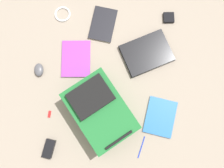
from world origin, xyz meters
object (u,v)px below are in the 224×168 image
object	(u,v)px
laptop	(147,53)
usb_stick	(49,114)
pen_black	(141,147)
cable_coil	(63,14)
backpack	(100,111)
earbud_pouch	(169,18)
book_blue	(103,24)
power_brick	(49,149)
book_comic	(160,117)
book_manual	(76,59)
computer_mouse	(39,70)

from	to	relation	value
laptop	usb_stick	world-z (taller)	laptop
pen_black	cable_coil	bearing A→B (deg)	-59.56
backpack	earbud_pouch	size ratio (longest dim) A/B	7.35
book_blue	power_brick	distance (m)	0.94
power_brick	book_comic	bearing A→B (deg)	-164.54
book_manual	usb_stick	bearing A→B (deg)	65.77
usb_stick	power_brick	bearing A→B (deg)	92.42
laptop	power_brick	distance (m)	0.93
pen_black	book_blue	bearing A→B (deg)	-73.31
cable_coil	usb_stick	world-z (taller)	cable_coil
earbud_pouch	pen_black	bearing A→B (deg)	76.68
computer_mouse	usb_stick	world-z (taller)	computer_mouse
laptop	book_manual	size ratio (longest dim) A/B	1.53
book_blue	usb_stick	size ratio (longest dim) A/B	6.05
backpack	cable_coil	size ratio (longest dim) A/B	4.74
power_brick	usb_stick	xyz separation A→B (m)	(0.01, -0.23, -0.01)
computer_mouse	power_brick	world-z (taller)	computer_mouse
book_blue	pen_black	distance (m)	0.90
power_brick	pen_black	distance (m)	0.61
laptop	earbud_pouch	world-z (taller)	laptop
book_manual	computer_mouse	bearing A→B (deg)	17.75
book_comic	book_manual	xyz separation A→B (m)	(0.58, -0.41, 0.00)
laptop	computer_mouse	distance (m)	0.77
book_blue	earbud_pouch	bearing A→B (deg)	-174.21
laptop	usb_stick	xyz separation A→B (m)	(0.67, 0.43, -0.01)
backpack	pen_black	size ratio (longest dim) A/B	3.72
backpack	cable_coil	world-z (taller)	backpack
book_blue	book_manual	world-z (taller)	book_blue
laptop	usb_stick	distance (m)	0.80
computer_mouse	earbud_pouch	distance (m)	1.00
book_manual	power_brick	xyz separation A→B (m)	(0.17, 0.62, 0.01)
book_comic	pen_black	size ratio (longest dim) A/B	1.94
computer_mouse	earbud_pouch	size ratio (longest dim) A/B	1.23
backpack	power_brick	world-z (taller)	backpack
backpack	usb_stick	world-z (taller)	backpack
laptop	usb_stick	size ratio (longest dim) A/B	8.67
book_manual	cable_coil	size ratio (longest dim) A/B	2.26
laptop	power_brick	world-z (taller)	power_brick
book_blue	computer_mouse	size ratio (longest dim) A/B	3.04
power_brick	pen_black	world-z (taller)	power_brick
book_manual	computer_mouse	xyz separation A→B (m)	(0.26, 0.08, 0.01)
computer_mouse	power_brick	xyz separation A→B (m)	(-0.09, 0.53, -0.00)
book_comic	computer_mouse	xyz separation A→B (m)	(0.84, -0.33, 0.01)
backpack	power_brick	bearing A→B (deg)	35.74
book_comic	pen_black	distance (m)	0.24
cable_coil	usb_stick	size ratio (longest dim) A/B	2.51
cable_coil	earbud_pouch	world-z (taller)	earbud_pouch
book_comic	cable_coil	world-z (taller)	same
book_manual	usb_stick	xyz separation A→B (m)	(0.17, 0.39, -0.00)
book_manual	computer_mouse	world-z (taller)	computer_mouse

